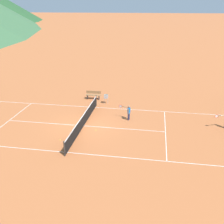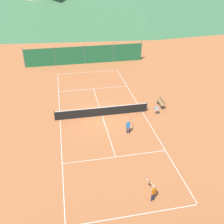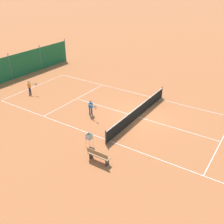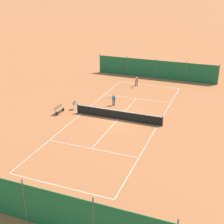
{
  "view_description": "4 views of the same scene",
  "coord_description": "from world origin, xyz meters",
  "px_view_note": "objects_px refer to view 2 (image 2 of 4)",
  "views": [
    {
      "loc": [
        -18.21,
        -5.33,
        8.95
      ],
      "look_at": [
        0.59,
        -2.18,
        1.1
      ],
      "focal_mm": 42.0,
      "sensor_mm": 36.0,
      "label": 1
    },
    {
      "loc": [
        -3.36,
        -21.92,
        13.19
      ],
      "look_at": [
        0.66,
        -1.64,
        1.27
      ],
      "focal_mm": 42.0,
      "sensor_mm": 36.0,
      "label": 2
    },
    {
      "loc": [
        16.51,
        8.38,
        10.06
      ],
      "look_at": [
        1.39,
        -1.59,
        0.6
      ],
      "focal_mm": 42.0,
      "sensor_mm": 36.0,
      "label": 3
    },
    {
      "loc": [
        -9.8,
        27.07,
        12.99
      ],
      "look_at": [
        0.29,
        0.95,
        1.13
      ],
      "focal_mm": 50.0,
      "sensor_mm": 36.0,
      "label": 4
    }
  ],
  "objects_px": {
    "courtside_bench": "(161,103)",
    "player_near_baseline": "(128,126)",
    "tennis_ball_near_corner": "(75,113)",
    "tennis_ball_far_corner": "(154,129)",
    "tennis_net": "(102,111)",
    "ball_hopper": "(157,109)",
    "tennis_ball_alley_right": "(97,122)",
    "player_far_service": "(153,191)",
    "tennis_ball_mid_court": "(136,98)"
  },
  "relations": [
    {
      "from": "player_near_baseline",
      "to": "courtside_bench",
      "type": "distance_m",
      "value": 6.12
    },
    {
      "from": "tennis_ball_alley_right",
      "to": "tennis_ball_far_corner",
      "type": "height_order",
      "value": "same"
    },
    {
      "from": "tennis_net",
      "to": "tennis_ball_near_corner",
      "type": "distance_m",
      "value": 2.83
    },
    {
      "from": "tennis_net",
      "to": "tennis_ball_near_corner",
      "type": "bearing_deg",
      "value": 158.56
    },
    {
      "from": "player_near_baseline",
      "to": "tennis_ball_near_corner",
      "type": "distance_m",
      "value": 6.24
    },
    {
      "from": "player_near_baseline",
      "to": "player_far_service",
      "type": "bearing_deg",
      "value": -92.69
    },
    {
      "from": "tennis_ball_alley_right",
      "to": "courtside_bench",
      "type": "relative_size",
      "value": 0.04
    },
    {
      "from": "player_far_service",
      "to": "tennis_ball_alley_right",
      "type": "bearing_deg",
      "value": 101.98
    },
    {
      "from": "tennis_net",
      "to": "tennis_ball_far_corner",
      "type": "relative_size",
      "value": 139.09
    },
    {
      "from": "player_near_baseline",
      "to": "ball_hopper",
      "type": "distance_m",
      "value": 4.35
    },
    {
      "from": "tennis_net",
      "to": "tennis_ball_alley_right",
      "type": "distance_m",
      "value": 1.4
    },
    {
      "from": "player_near_baseline",
      "to": "tennis_ball_mid_court",
      "type": "distance_m",
      "value": 7.0
    },
    {
      "from": "tennis_net",
      "to": "tennis_ball_mid_court",
      "type": "relative_size",
      "value": 139.09
    },
    {
      "from": "tennis_ball_near_corner",
      "to": "tennis_ball_far_corner",
      "type": "distance_m",
      "value": 8.1
    },
    {
      "from": "ball_hopper",
      "to": "courtside_bench",
      "type": "xyz_separation_m",
      "value": [
        1.04,
        1.51,
        -0.21
      ]
    },
    {
      "from": "player_near_baseline",
      "to": "player_far_service",
      "type": "relative_size",
      "value": 1.0
    },
    {
      "from": "ball_hopper",
      "to": "tennis_ball_far_corner",
      "type": "bearing_deg",
      "value": -113.19
    },
    {
      "from": "tennis_ball_far_corner",
      "to": "courtside_bench",
      "type": "relative_size",
      "value": 0.04
    },
    {
      "from": "tennis_ball_alley_right",
      "to": "tennis_ball_near_corner",
      "type": "height_order",
      "value": "same"
    },
    {
      "from": "tennis_net",
      "to": "tennis_ball_alley_right",
      "type": "height_order",
      "value": "tennis_net"
    },
    {
      "from": "player_near_baseline",
      "to": "tennis_ball_mid_court",
      "type": "height_order",
      "value": "player_near_baseline"
    },
    {
      "from": "tennis_net",
      "to": "tennis_ball_near_corner",
      "type": "height_order",
      "value": "tennis_net"
    },
    {
      "from": "player_near_baseline",
      "to": "player_far_service",
      "type": "height_order",
      "value": "same"
    },
    {
      "from": "tennis_net",
      "to": "ball_hopper",
      "type": "bearing_deg",
      "value": -8.64
    },
    {
      "from": "player_near_baseline",
      "to": "tennis_ball_alley_right",
      "type": "relative_size",
      "value": 19.49
    },
    {
      "from": "tennis_ball_near_corner",
      "to": "ball_hopper",
      "type": "height_order",
      "value": "ball_hopper"
    },
    {
      "from": "player_far_service",
      "to": "tennis_ball_alley_right",
      "type": "relative_size",
      "value": 19.5
    },
    {
      "from": "tennis_ball_mid_court",
      "to": "tennis_ball_far_corner",
      "type": "bearing_deg",
      "value": -91.4
    },
    {
      "from": "tennis_net",
      "to": "player_near_baseline",
      "type": "relative_size",
      "value": 7.14
    },
    {
      "from": "tennis_ball_mid_court",
      "to": "tennis_ball_far_corner",
      "type": "distance_m",
      "value": 6.46
    },
    {
      "from": "tennis_ball_near_corner",
      "to": "courtside_bench",
      "type": "xyz_separation_m",
      "value": [
        8.94,
        -0.32,
        0.42
      ]
    },
    {
      "from": "player_near_baseline",
      "to": "ball_hopper",
      "type": "bearing_deg",
      "value": 35.94
    },
    {
      "from": "player_far_service",
      "to": "courtside_bench",
      "type": "xyz_separation_m",
      "value": [
        4.92,
        11.68,
        -0.3
      ]
    },
    {
      "from": "tennis_net",
      "to": "player_near_baseline",
      "type": "distance_m",
      "value": 3.81
    },
    {
      "from": "tennis_ball_far_corner",
      "to": "tennis_ball_alley_right",
      "type": "bearing_deg",
      "value": 155.61
    },
    {
      "from": "tennis_net",
      "to": "ball_hopper",
      "type": "relative_size",
      "value": 10.31
    },
    {
      "from": "tennis_net",
      "to": "tennis_ball_near_corner",
      "type": "xyz_separation_m",
      "value": [
        -2.6,
        1.02,
        -0.47
      ]
    },
    {
      "from": "tennis_ball_near_corner",
      "to": "tennis_ball_far_corner",
      "type": "height_order",
      "value": "same"
    },
    {
      "from": "tennis_ball_mid_court",
      "to": "tennis_ball_near_corner",
      "type": "xyz_separation_m",
      "value": [
        -6.97,
        -2.08,
        0.0
      ]
    },
    {
      "from": "player_far_service",
      "to": "tennis_ball_near_corner",
      "type": "xyz_separation_m",
      "value": [
        -4.02,
        12.0,
        -0.72
      ]
    },
    {
      "from": "player_near_baseline",
      "to": "tennis_ball_far_corner",
      "type": "relative_size",
      "value": 19.49
    },
    {
      "from": "courtside_bench",
      "to": "player_near_baseline",
      "type": "bearing_deg",
      "value": -138.32
    },
    {
      "from": "tennis_net",
      "to": "tennis_ball_alley_right",
      "type": "xyz_separation_m",
      "value": [
        -0.66,
        -1.14,
        -0.47
      ]
    },
    {
      "from": "tennis_ball_alley_right",
      "to": "tennis_ball_near_corner",
      "type": "relative_size",
      "value": 1.0
    },
    {
      "from": "player_far_service",
      "to": "tennis_ball_far_corner",
      "type": "height_order",
      "value": "player_far_service"
    },
    {
      "from": "tennis_ball_far_corner",
      "to": "ball_hopper",
      "type": "distance_m",
      "value": 2.84
    },
    {
      "from": "tennis_ball_near_corner",
      "to": "ball_hopper",
      "type": "xyz_separation_m",
      "value": [
        7.9,
        -1.83,
        0.63
      ]
    },
    {
      "from": "tennis_ball_alley_right",
      "to": "tennis_ball_far_corner",
      "type": "bearing_deg",
      "value": -24.39
    },
    {
      "from": "courtside_bench",
      "to": "tennis_ball_near_corner",
      "type": "bearing_deg",
      "value": 177.97
    },
    {
      "from": "player_far_service",
      "to": "tennis_ball_mid_court",
      "type": "bearing_deg",
      "value": 78.18
    }
  ]
}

